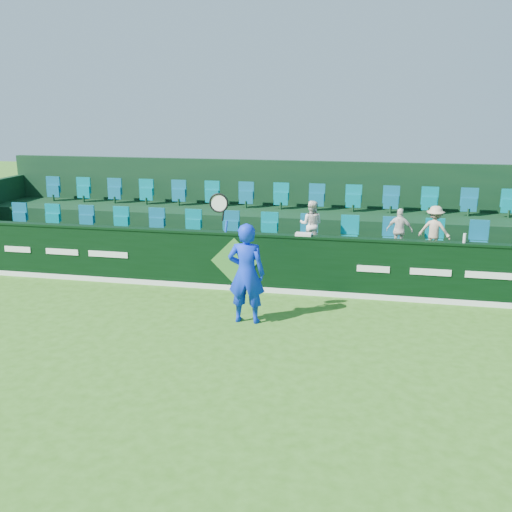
% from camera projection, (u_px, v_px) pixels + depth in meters
% --- Properties ---
extents(ground, '(60.00, 60.00, 0.00)m').
position_uv_depth(ground, '(180.00, 363.00, 9.46)').
color(ground, '#316317').
rests_on(ground, ground).
extents(sponsor_hoarding, '(16.00, 0.25, 1.35)m').
position_uv_depth(sponsor_hoarding, '(236.00, 261.00, 13.07)').
color(sponsor_hoarding, black).
rests_on(sponsor_hoarding, ground).
extents(stand_tier_front, '(16.00, 2.00, 0.80)m').
position_uv_depth(stand_tier_front, '(246.00, 260.00, 14.18)').
color(stand_tier_front, black).
rests_on(stand_tier_front, ground).
extents(stand_tier_back, '(16.00, 1.80, 1.30)m').
position_uv_depth(stand_tier_back, '(261.00, 234.00, 15.92)').
color(stand_tier_back, black).
rests_on(stand_tier_back, ground).
extents(stand_rear, '(16.00, 4.10, 2.60)m').
position_uv_depth(stand_rear, '(264.00, 211.00, 16.19)').
color(stand_rear, black).
rests_on(stand_rear, ground).
extents(seat_row_front, '(13.50, 0.50, 0.60)m').
position_uv_depth(seat_row_front, '(249.00, 229.00, 14.38)').
color(seat_row_front, '#0D5D7C').
rests_on(seat_row_front, stand_tier_front).
extents(seat_row_back, '(13.50, 0.50, 0.60)m').
position_uv_depth(seat_row_back, '(263.00, 198.00, 15.95)').
color(seat_row_back, '#0D5D7C').
rests_on(seat_row_back, stand_tier_back).
extents(tennis_player, '(1.08, 0.48, 2.58)m').
position_uv_depth(tennis_player, '(246.00, 273.00, 11.02)').
color(tennis_player, '#0C2CDA').
rests_on(tennis_player, ground).
extents(spectator_left, '(0.58, 0.46, 1.15)m').
position_uv_depth(spectator_left, '(311.00, 224.00, 13.64)').
color(spectator_left, white).
rests_on(spectator_left, stand_tier_front).
extents(spectator_middle, '(0.64, 0.36, 1.03)m').
position_uv_depth(spectator_middle, '(400.00, 230.00, 13.25)').
color(spectator_middle, silver).
rests_on(spectator_middle, stand_tier_front).
extents(spectator_right, '(0.81, 0.60, 1.12)m').
position_uv_depth(spectator_right, '(434.00, 230.00, 13.09)').
color(spectator_right, tan).
rests_on(spectator_right, stand_tier_front).
extents(towel, '(0.35, 0.23, 0.05)m').
position_uv_depth(towel, '(303.00, 234.00, 12.59)').
color(towel, silver).
rests_on(towel, sponsor_hoarding).
extents(drinks_bottle, '(0.06, 0.06, 0.20)m').
position_uv_depth(drinks_bottle, '(465.00, 238.00, 11.91)').
color(drinks_bottle, silver).
rests_on(drinks_bottle, sponsor_hoarding).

